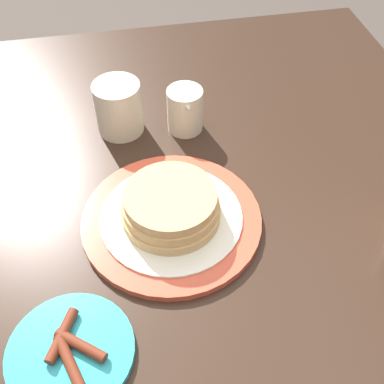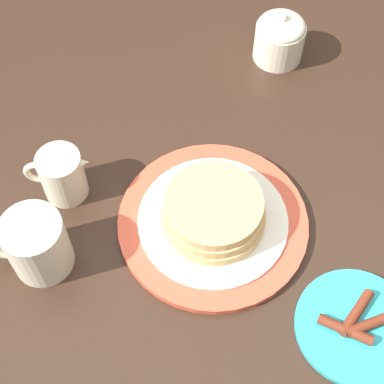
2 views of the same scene
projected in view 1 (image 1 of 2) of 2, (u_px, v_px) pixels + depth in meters
The scene contains 5 objects.
dining_table at pixel (178, 260), 0.84m from camera, with size 1.18×1.08×0.76m.
pancake_plate at pixel (171, 213), 0.73m from camera, with size 0.28×0.28×0.07m.
side_plate_bacon at pixel (71, 351), 0.60m from camera, with size 0.16×0.16×0.02m.
coffee_mug at pixel (118, 106), 0.86m from camera, with size 0.12×0.08×0.10m.
creamer_pitcher at pixel (185, 109), 0.87m from camera, with size 0.10×0.06×0.09m.
Camera 1 is at (-0.47, 0.07, 1.34)m, focal length 45.00 mm.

